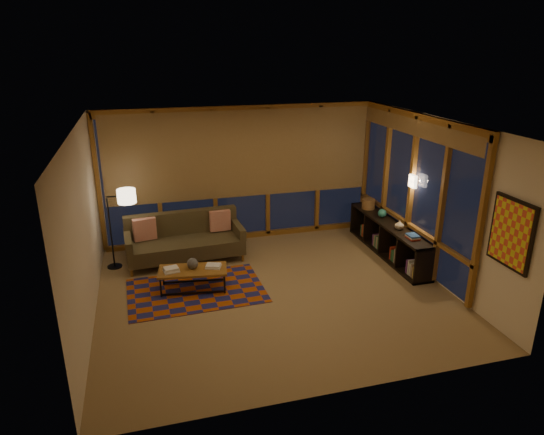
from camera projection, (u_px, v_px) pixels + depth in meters
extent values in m
cube|color=#9B7449|center=(274.00, 292.00, 7.84)|extent=(5.50, 5.00, 0.01)
cube|color=beige|center=(274.00, 125.00, 6.93)|extent=(5.50, 5.00, 0.01)
cube|color=beige|center=(241.00, 174.00, 9.66)|extent=(5.50, 0.01, 2.70)
cube|color=beige|center=(338.00, 289.00, 5.12)|extent=(5.50, 0.01, 2.70)
cube|color=beige|center=(83.00, 231.00, 6.70)|extent=(0.01, 5.00, 2.70)
cube|color=beige|center=(433.00, 199.00, 8.07)|extent=(0.01, 5.00, 2.70)
cube|color=#A6430E|center=(196.00, 290.00, 7.89)|extent=(2.21, 1.51, 0.01)
sphere|color=black|center=(192.00, 263.00, 7.82)|extent=(0.18, 0.18, 0.18)
cylinder|color=olive|center=(368.00, 204.00, 9.80)|extent=(0.31, 0.31, 0.20)
sphere|color=#277465|center=(382.00, 213.00, 9.30)|extent=(0.20, 0.20, 0.17)
imported|color=tan|center=(399.00, 225.00, 8.70)|extent=(0.17, 0.17, 0.17)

